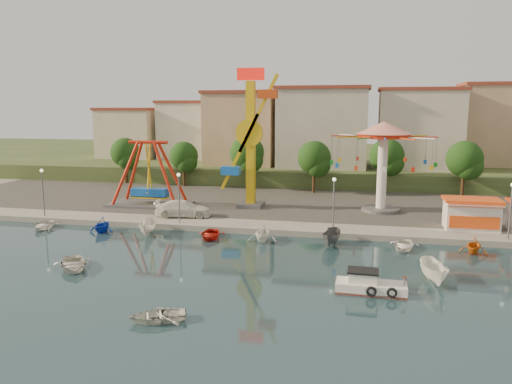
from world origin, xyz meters
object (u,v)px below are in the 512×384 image
(wave_swinger, at_px, (383,146))
(cabin_motorboat, at_px, (369,286))
(rowboat_a, at_px, (73,264))
(pirate_ship_ride, at_px, (149,175))
(skiff, at_px, (434,272))
(van, at_px, (183,209))
(kamikaze_tower, at_px, (252,142))

(wave_swinger, height_order, cabin_motorboat, wave_swinger)
(cabin_motorboat, height_order, rowboat_a, cabin_motorboat)
(pirate_ship_ride, bearing_deg, skiff, -32.50)
(van, bearing_deg, wave_swinger, -81.10)
(kamikaze_tower, relative_size, van, 2.67)
(kamikaze_tower, height_order, cabin_motorboat, kamikaze_tower)
(skiff, xyz_separation_m, van, (-24.65, 14.53, 0.69))
(pirate_ship_ride, relative_size, cabin_motorboat, 2.07)
(kamikaze_tower, xyz_separation_m, van, (-6.37, -6.62, -7.06))
(kamikaze_tower, height_order, wave_swinger, kamikaze_tower)
(kamikaze_tower, xyz_separation_m, cabin_motorboat, (13.64, -24.11, -8.10))
(cabin_motorboat, bearing_deg, pirate_ship_ride, 140.38)
(pirate_ship_ride, distance_m, rowboat_a, 23.09)
(kamikaze_tower, bearing_deg, cabin_motorboat, -60.50)
(wave_swinger, bearing_deg, pirate_ship_ride, -175.16)
(pirate_ship_ride, xyz_separation_m, kamikaze_tower, (12.63, 1.45, 4.16))
(kamikaze_tower, relative_size, rowboat_a, 3.98)
(cabin_motorboat, relative_size, van, 0.78)
(rowboat_a, bearing_deg, pirate_ship_ride, 64.26)
(wave_swinger, relative_size, cabin_motorboat, 2.40)
(pirate_ship_ride, xyz_separation_m, skiff, (30.92, -19.70, -3.59))
(wave_swinger, distance_m, cabin_motorboat, 26.22)
(pirate_ship_ride, xyz_separation_m, cabin_motorboat, (26.27, -22.66, -3.94))
(wave_swinger, bearing_deg, cabin_motorboat, -93.44)
(wave_swinger, distance_m, rowboat_a, 35.63)
(cabin_motorboat, bearing_deg, skiff, 33.65)
(wave_swinger, height_order, skiff, wave_swinger)
(kamikaze_tower, bearing_deg, van, -133.93)
(pirate_ship_ride, xyz_separation_m, wave_swinger, (27.78, 2.35, 3.80))
(pirate_ship_ride, bearing_deg, rowboat_a, -81.29)
(wave_swinger, xyz_separation_m, van, (-21.51, -7.52, -6.70))
(pirate_ship_ride, bearing_deg, cabin_motorboat, -40.77)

